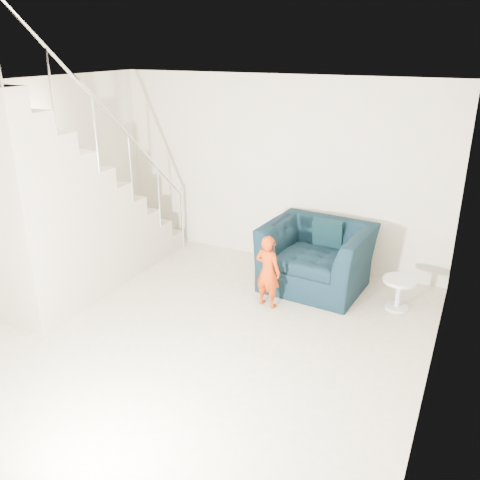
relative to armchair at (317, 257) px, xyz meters
name	(u,v)px	position (x,y,z in m)	size (l,w,h in m)	color
floor	(180,346)	(-0.87, -2.06, -0.43)	(5.50, 5.50, 0.00)	tan
ceiling	(167,89)	(-0.87, -2.06, 2.27)	(5.50, 5.50, 0.00)	silver
back_wall	(277,171)	(-0.87, 0.69, 0.92)	(5.00, 5.00, 0.00)	#C2B59E
right_wall	(440,278)	(1.63, -2.06, 0.92)	(5.50, 5.50, 0.00)	#C2B59E
armchair	(317,257)	(0.00, 0.00, 0.00)	(1.33, 1.16, 0.86)	black
toddler	(268,271)	(-0.37, -0.79, 0.04)	(0.34, 0.22, 0.94)	#921F04
side_table	(399,289)	(1.11, -0.17, -0.16)	(0.41, 0.41, 0.41)	silver
staircase	(66,223)	(-2.87, -1.51, 0.51)	(1.02, 3.03, 3.62)	#ADA089
cushion	(328,233)	(0.05, 0.30, 0.24)	(0.41, 0.12, 0.39)	black
throw	(280,241)	(-0.55, 0.06, 0.11)	(0.06, 0.57, 0.64)	black
phone	(275,248)	(-0.27, -0.84, 0.38)	(0.02, 0.05, 0.10)	black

